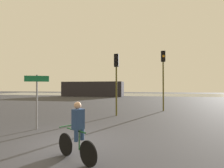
{
  "coord_description": "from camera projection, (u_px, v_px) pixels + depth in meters",
  "views": [
    {
      "loc": [
        2.66,
        -5.89,
        2.03
      ],
      "look_at": [
        0.5,
        5.0,
        2.2
      ],
      "focal_mm": 28.0,
      "sensor_mm": 36.0,
      "label": 1
    }
  ],
  "objects": [
    {
      "name": "water_strip",
      "position": [
        136.0,
        95.0,
        45.15
      ],
      "size": [
        80.0,
        16.0,
        0.01
      ],
      "primitive_type": "cube",
      "color": "slate",
      "rests_on": "ground"
    },
    {
      "name": "cyclist",
      "position": [
        77.0,
        131.0,
        4.73
      ],
      "size": [
        1.47,
        0.93,
        1.62
      ],
      "rotation": [
        0.0,
        0.0,
        1.02
      ],
      "color": "black",
      "rests_on": "ground"
    },
    {
      "name": "traffic_light_center",
      "position": [
        116.0,
        73.0,
        12.26
      ],
      "size": [
        0.32,
        0.34,
        4.33
      ],
      "rotation": [
        0.0,
        0.0,
        3.16
      ],
      "color": "#4C4719",
      "rests_on": "ground"
    },
    {
      "name": "ground_plane",
      "position": [
        71.0,
        143.0,
        6.27
      ],
      "size": [
        120.0,
        120.0,
        0.0
      ],
      "primitive_type": "plane",
      "color": "#333338"
    },
    {
      "name": "distant_building",
      "position": [
        93.0,
        89.0,
        37.03
      ],
      "size": [
        12.67,
        4.0,
        3.07
      ],
      "primitive_type": "cube",
      "color": "black",
      "rests_on": "ground"
    },
    {
      "name": "traffic_light_far_right",
      "position": [
        163.0,
        70.0,
        14.62
      ],
      "size": [
        0.35,
        0.37,
        5.03
      ],
      "rotation": [
        0.0,
        0.0,
        3.28
      ],
      "color": "#4C4719",
      "rests_on": "ground"
    },
    {
      "name": "direction_sign_post",
      "position": [
        37.0,
        94.0,
        8.32
      ],
      "size": [
        1.0,
        0.51,
        2.6
      ],
      "rotation": [
        0.0,
        0.0,
        3.59
      ],
      "color": "slate",
      "rests_on": "ground"
    }
  ]
}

